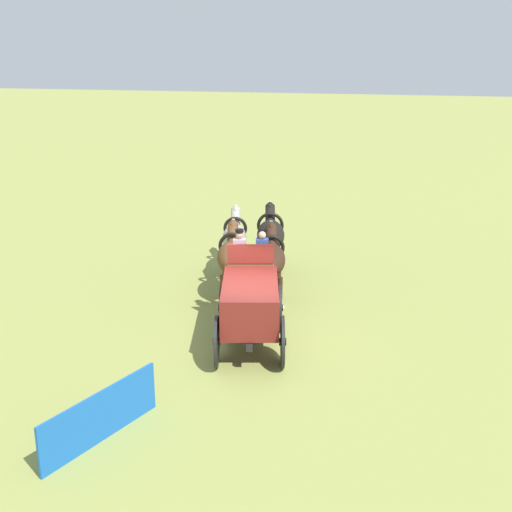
# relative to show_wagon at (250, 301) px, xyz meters

# --- Properties ---
(ground_plane) EXTENTS (220.00, 220.00, 0.00)m
(ground_plane) POSITION_rel_show_wagon_xyz_m (-0.15, -0.04, -1.27)
(ground_plane) COLOR olive
(show_wagon) EXTENTS (5.92, 2.65, 2.86)m
(show_wagon) POSITION_rel_show_wagon_xyz_m (0.00, 0.00, 0.00)
(show_wagon) COLOR maroon
(show_wagon) RESTS_ON ground
(draft_horse_rear_near) EXTENTS (2.95, 1.39, 2.23)m
(draft_horse_rear_near) POSITION_rel_show_wagon_xyz_m (3.34, 1.58, 0.09)
(draft_horse_rear_near) COLOR brown
(draft_horse_rear_near) RESTS_ON ground
(draft_horse_rear_off) EXTENTS (3.10, 1.38, 2.15)m
(draft_horse_rear_off) POSITION_rel_show_wagon_xyz_m (3.69, 0.32, 0.02)
(draft_horse_rear_off) COLOR #331E14
(draft_horse_rear_off) RESTS_ON ground
(draft_horse_lead_near) EXTENTS (3.11, 1.38, 2.12)m
(draft_horse_lead_near) POSITION_rel_show_wagon_xyz_m (5.86, 2.26, 0.00)
(draft_horse_lead_near) COLOR #9E998E
(draft_horse_lead_near) RESTS_ON ground
(draft_horse_lead_off) EXTENTS (3.12, 1.50, 2.25)m
(draft_horse_lead_off) POSITION_rel_show_wagon_xyz_m (6.18, 1.00, 0.11)
(draft_horse_lead_off) COLOR black
(draft_horse_lead_off) RESTS_ON ground
(sponsor_banner) EXTENTS (3.06, 1.04, 1.10)m
(sponsor_banner) POSITION_rel_show_wagon_xyz_m (-5.33, 1.67, -0.72)
(sponsor_banner) COLOR #1959B2
(sponsor_banner) RESTS_ON ground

